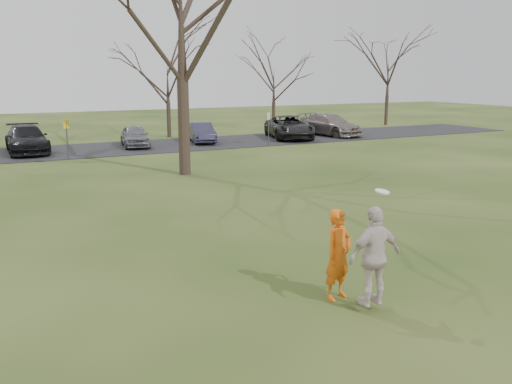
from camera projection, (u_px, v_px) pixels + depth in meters
ground at (349, 306)px, 10.69m from camera, size 120.00×120.00×0.00m
parking_strip at (96, 150)px, 32.49m from camera, size 62.00×6.50×0.04m
player_defender at (338, 255)px, 10.87m from camera, size 0.77×0.61×1.84m
car_3 at (27, 139)px, 30.99m from camera, size 2.14×5.25×1.52m
car_4 at (135, 136)px, 33.56m from camera, size 2.07×4.02×1.31m
car_5 at (201, 133)px, 35.64m from camera, size 2.03×4.04×1.27m
car_6 at (289, 127)px, 37.82m from camera, size 4.01×6.06×1.55m
car_7 at (330, 125)px, 39.70m from camera, size 2.97×5.55×1.53m
catching_play at (375, 256)px, 10.21m from camera, size 1.13×0.48×2.21m
sign_yellow at (67, 132)px, 28.68m from camera, size 0.35×0.35×2.08m
sign_white at (269, 123)px, 33.99m from camera, size 0.35×0.35×2.08m
big_tree at (181, 11)px, 23.17m from camera, size 9.00×9.00×14.00m
small_tree_row at (143, 81)px, 38.01m from camera, size 55.00×5.90×8.50m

